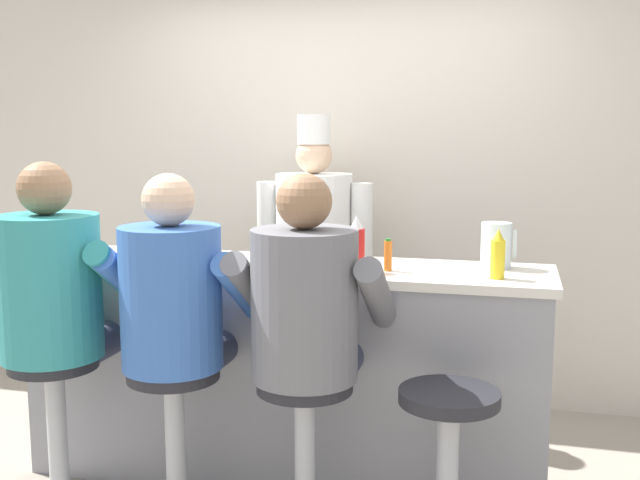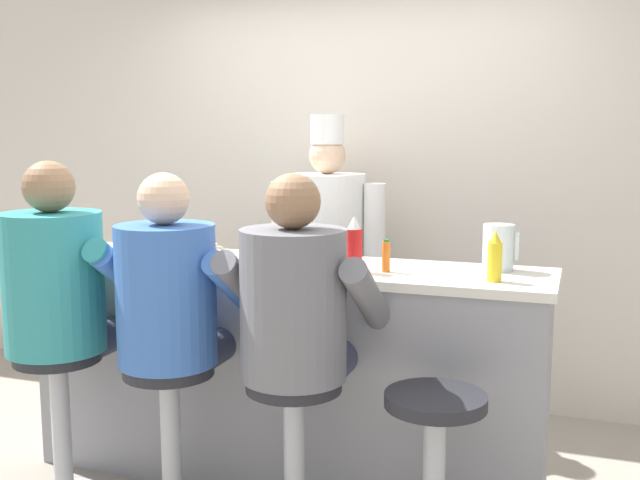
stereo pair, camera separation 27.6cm
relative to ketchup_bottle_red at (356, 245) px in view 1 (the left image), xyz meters
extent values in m
cube|color=beige|center=(-0.37, 1.38, 0.19)|extent=(10.00, 0.06, 2.70)
cube|color=gray|center=(-0.37, 0.11, -0.66)|extent=(2.41, 0.55, 1.01)
cube|color=silver|center=(-0.37, 0.11, -0.13)|extent=(2.46, 0.57, 0.04)
cylinder|color=red|center=(0.00, 0.00, -0.02)|extent=(0.07, 0.07, 0.19)
cone|color=white|center=(0.00, 0.00, 0.10)|extent=(0.06, 0.06, 0.06)
cylinder|color=yellow|center=(0.60, -0.01, -0.03)|extent=(0.06, 0.06, 0.16)
cone|color=yellow|center=(0.60, -0.01, 0.07)|extent=(0.05, 0.05, 0.05)
cylinder|color=orange|center=(0.13, 0.04, -0.05)|extent=(0.04, 0.04, 0.13)
cylinder|color=#287F2D|center=(0.13, 0.04, 0.02)|extent=(0.02, 0.02, 0.01)
cylinder|color=silver|center=(0.59, 0.24, -0.01)|extent=(0.14, 0.14, 0.20)
cube|color=silver|center=(0.67, 0.24, 0.00)|extent=(0.02, 0.02, 0.12)
cylinder|color=white|center=(-0.37, 0.06, -0.11)|extent=(0.23, 0.23, 0.02)
ellipsoid|color=#E0BC60|center=(-0.37, 0.06, -0.08)|extent=(0.10, 0.08, 0.03)
cylinder|color=#B24C47|center=(-0.09, 0.11, -0.09)|extent=(0.15, 0.15, 0.06)
cylinder|color=beige|center=(-0.72, 0.02, -0.07)|extent=(0.08, 0.08, 0.09)
torus|color=beige|center=(-0.66, 0.02, -0.07)|extent=(0.06, 0.01, 0.06)
cylinder|color=#B2B5BA|center=(-1.23, -0.44, -0.81)|extent=(0.08, 0.08, 0.66)
cylinder|color=#232328|center=(-1.23, -0.44, -0.49)|extent=(0.38, 0.38, 0.05)
cylinder|color=#33384C|center=(-1.34, -0.22, -0.45)|extent=(0.16, 0.43, 0.16)
cylinder|color=#33384C|center=(-1.13, -0.22, -0.45)|extent=(0.16, 0.43, 0.16)
cylinder|color=teal|center=(-1.23, -0.44, -0.16)|extent=(0.43, 0.43, 0.61)
cylinder|color=teal|center=(-1.51, -0.32, -0.13)|extent=(0.11, 0.47, 0.37)
cylinder|color=teal|center=(-0.96, -0.32, -0.13)|extent=(0.11, 0.47, 0.37)
sphere|color=#8C6647|center=(-1.23, -0.44, 0.26)|extent=(0.22, 0.22, 0.22)
cylinder|color=#B2B5BA|center=(-0.67, -0.44, -0.81)|extent=(0.08, 0.08, 0.66)
cylinder|color=#232328|center=(-0.67, -0.44, -0.49)|extent=(0.38, 0.38, 0.05)
cylinder|color=#33384C|center=(-0.78, -0.23, -0.45)|extent=(0.15, 0.41, 0.15)
cylinder|color=#33384C|center=(-0.57, -0.23, -0.45)|extent=(0.15, 0.41, 0.15)
cylinder|color=#3866B7|center=(-0.67, -0.44, -0.17)|extent=(0.41, 0.41, 0.58)
cylinder|color=#3866B7|center=(-0.93, -0.32, -0.15)|extent=(0.11, 0.44, 0.35)
cylinder|color=#3866B7|center=(-0.41, -0.32, -0.15)|extent=(0.11, 0.44, 0.35)
sphere|color=#DBB28E|center=(-0.67, -0.44, 0.22)|extent=(0.21, 0.21, 0.21)
cylinder|color=#B2B5BA|center=(-0.11, -0.44, -0.81)|extent=(0.08, 0.08, 0.66)
cylinder|color=#232328|center=(-0.11, -0.44, -0.49)|extent=(0.38, 0.38, 0.05)
cylinder|color=#33384C|center=(-0.22, -0.23, -0.45)|extent=(0.16, 0.41, 0.16)
cylinder|color=#33384C|center=(-0.01, -0.23, -0.45)|extent=(0.16, 0.41, 0.16)
cylinder|color=slate|center=(-0.11, -0.44, -0.17)|extent=(0.41, 0.41, 0.59)
cylinder|color=slate|center=(-0.37, -0.32, -0.14)|extent=(0.11, 0.45, 0.36)
cylinder|color=slate|center=(0.15, -0.32, -0.14)|extent=(0.11, 0.45, 0.36)
sphere|color=#8C6647|center=(-0.11, -0.44, 0.23)|extent=(0.21, 0.21, 0.21)
cylinder|color=#B2B5BA|center=(0.45, -0.44, -0.81)|extent=(0.08, 0.08, 0.66)
cylinder|color=#232328|center=(0.45, -0.44, -0.49)|extent=(0.38, 0.38, 0.05)
cube|color=#232328|center=(-0.45, 0.96, -0.76)|extent=(0.34, 0.19, 0.81)
cube|color=white|center=(-0.45, 0.91, -0.60)|extent=(0.30, 0.02, 0.48)
cylinder|color=white|center=(-0.45, 0.96, -0.05)|extent=(0.44, 0.44, 0.61)
sphere|color=#DBB28E|center=(-0.45, 0.96, 0.36)|extent=(0.21, 0.21, 0.21)
cylinder|color=white|center=(-0.45, 0.96, 0.50)|extent=(0.19, 0.19, 0.17)
cylinder|color=white|center=(-0.73, 0.96, -0.05)|extent=(0.12, 0.12, 0.51)
cylinder|color=white|center=(-0.17, 0.96, -0.05)|extent=(0.12, 0.12, 0.51)
camera|label=1|loc=(0.66, -3.15, 0.49)|focal=42.00mm
camera|label=2|loc=(0.92, -3.07, 0.49)|focal=42.00mm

